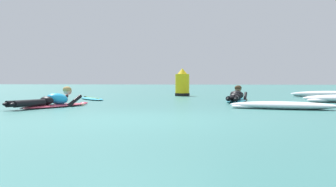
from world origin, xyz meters
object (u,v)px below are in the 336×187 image
(surfer_near, at_px, (53,102))
(surfer_far, at_px, (236,97))
(drifting_surfboard, at_px, (92,99))
(channel_marker_buoy, at_px, (182,85))

(surfer_near, relative_size, surfer_far, 1.06)
(surfer_near, height_order, drifting_surfboard, surfer_near)
(drifting_surfboard, relative_size, channel_marker_buoy, 1.83)
(surfer_near, bearing_deg, surfer_far, 40.23)
(surfer_near, xyz_separation_m, channel_marker_buoy, (1.86, 8.12, 0.34))
(surfer_near, height_order, channel_marker_buoy, channel_marker_buoy)
(surfer_far, bearing_deg, channel_marker_buoy, 117.28)
(surfer_far, height_order, channel_marker_buoy, channel_marker_buoy)
(surfer_near, distance_m, surfer_far, 5.51)
(surfer_far, distance_m, channel_marker_buoy, 5.14)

